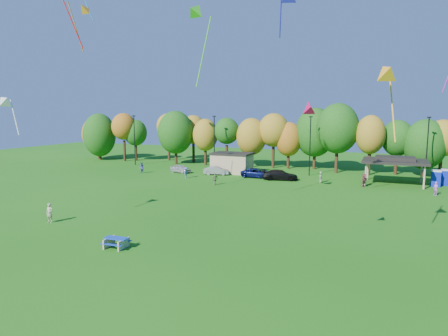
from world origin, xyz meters
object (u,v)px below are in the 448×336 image
at_px(car_d, 280,175).
at_px(kite_flyer, 50,213).
at_px(car_a, 180,169).
at_px(porta_potties, 446,178).
at_px(picnic_table, 116,242).
at_px(car_c, 258,173).
at_px(car_b, 217,171).

bearing_deg(car_d, kite_flyer, 144.28).
bearing_deg(car_a, car_d, -72.75).
relative_size(porta_potties, car_a, 0.97).
bearing_deg(picnic_table, car_c, 87.43).
height_order(kite_flyer, car_d, kite_flyer).
xyz_separation_m(car_a, car_d, (16.65, -0.62, 0.08)).
xyz_separation_m(kite_flyer, car_b, (2.78, 30.49, -0.22)).
height_order(kite_flyer, car_a, kite_flyer).
height_order(picnic_table, kite_flyer, kite_flyer).
xyz_separation_m(picnic_table, kite_flyer, (-9.61, 3.14, 0.44)).
height_order(picnic_table, car_a, car_a).
bearing_deg(porta_potties, kite_flyer, -136.19).
bearing_deg(picnic_table, porta_potties, 52.70).
height_order(car_a, car_b, car_a).
xyz_separation_m(picnic_table, car_c, (-0.12, 33.57, 0.25)).
bearing_deg(picnic_table, car_a, 108.65).
bearing_deg(porta_potties, car_d, -170.63).
bearing_deg(car_c, car_d, -99.72).
distance_m(porta_potties, car_b, 31.96).
relative_size(car_c, car_d, 0.97).
bearing_deg(car_c, car_b, 91.48).
bearing_deg(car_c, porta_potties, -81.61).
relative_size(car_b, car_c, 0.81).
bearing_deg(car_b, car_a, 76.19).
bearing_deg(picnic_table, car_d, 81.08).
bearing_deg(kite_flyer, picnic_table, -24.23).
relative_size(picnic_table, car_c, 0.37).
height_order(car_b, car_c, car_c).
height_order(car_b, car_d, car_d).
bearing_deg(car_d, porta_potties, -92.45).
height_order(picnic_table, car_d, car_d).
relative_size(porta_potties, car_d, 0.74).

